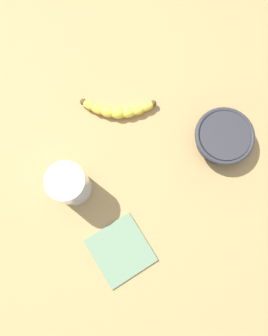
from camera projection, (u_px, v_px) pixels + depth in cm
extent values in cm
cube|color=#A2824E|center=(123.00, 141.00, 86.78)|extent=(120.00, 120.00, 3.00)
ellipsoid|color=yellow|center=(89.00, 105.00, 85.45)|extent=(3.84, 4.61, 2.26)
ellipsoid|color=yellow|center=(98.00, 109.00, 85.23)|extent=(4.47, 4.77, 2.58)
ellipsoid|color=yellow|center=(108.00, 112.00, 85.09)|extent=(4.91, 4.88, 2.90)
ellipsoid|color=yellow|center=(118.00, 113.00, 85.03)|extent=(5.14, 4.93, 3.23)
ellipsoid|color=yellow|center=(128.00, 112.00, 85.06)|extent=(4.87, 4.32, 2.90)
ellipsoid|color=yellow|center=(138.00, 110.00, 85.18)|extent=(4.56, 3.54, 2.58)
ellipsoid|color=yellow|center=(147.00, 106.00, 85.37)|extent=(4.22, 2.64, 2.26)
sphere|color=#513819|center=(83.00, 102.00, 85.62)|extent=(1.78, 1.78, 1.78)
sphere|color=#513819|center=(153.00, 104.00, 85.53)|extent=(1.78, 1.78, 1.78)
cylinder|color=silver|center=(70.00, 185.00, 76.60)|extent=(9.11, 9.11, 12.64)
cylinder|color=#ADC286|center=(70.00, 185.00, 77.17)|extent=(8.61, 8.61, 10.98)
cylinder|color=#2D2D33|center=(223.00, 138.00, 82.59)|extent=(12.87, 12.87, 5.35)
torus|color=#2D2D33|center=(225.00, 136.00, 80.56)|extent=(15.19, 15.19, 1.20)
cube|color=slate|center=(121.00, 250.00, 79.52)|extent=(13.54, 13.90, 0.60)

